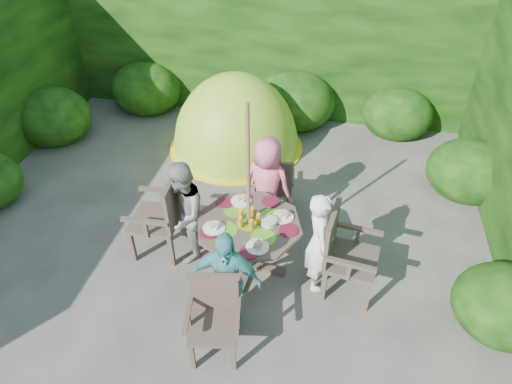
% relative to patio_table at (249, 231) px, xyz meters
% --- Properties ---
extents(ground, '(60.00, 60.00, 0.00)m').
position_rel_patio_table_xyz_m(ground, '(-0.59, 0.32, -0.60)').
color(ground, '#44413D').
rests_on(ground, ground).
extents(hedge_enclosure, '(9.00, 9.00, 2.50)m').
position_rel_patio_table_xyz_m(hedge_enclosure, '(-0.59, 1.66, 0.65)').
color(hedge_enclosure, black).
rests_on(hedge_enclosure, ground).
extents(patio_table, '(1.32, 1.32, 0.86)m').
position_rel_patio_table_xyz_m(patio_table, '(0.00, 0.00, 0.00)').
color(patio_table, '#3B2F26').
rests_on(patio_table, ground).
extents(parasol_pole, '(0.05, 0.05, 2.20)m').
position_rel_patio_table_xyz_m(parasol_pole, '(-0.00, -0.00, 0.50)').
color(parasol_pole, brown).
rests_on(parasol_pole, ground).
extents(garden_chair_right, '(0.63, 0.68, 1.03)m').
position_rel_patio_table_xyz_m(garden_chair_right, '(1.08, -0.08, -0.05)').
color(garden_chair_right, '#3B2F26').
rests_on(garden_chair_right, ground).
extents(garden_chair_left, '(0.60, 0.66, 1.06)m').
position_rel_patio_table_xyz_m(garden_chair_left, '(-1.09, 0.10, -0.04)').
color(garden_chair_left, '#3B2F26').
rests_on(garden_chair_left, ground).
extents(garden_chair_back, '(0.57, 0.52, 0.88)m').
position_rel_patio_table_xyz_m(garden_chair_back, '(0.10, 1.10, -0.13)').
color(garden_chair_back, '#3B2F26').
rests_on(garden_chair_back, ground).
extents(garden_chair_front, '(0.58, 0.54, 0.86)m').
position_rel_patio_table_xyz_m(garden_chair_front, '(-0.11, -1.10, -0.14)').
color(garden_chair_front, '#3B2F26').
rests_on(garden_chair_front, ground).
extents(child_right, '(0.40, 0.52, 1.27)m').
position_rel_patio_table_xyz_m(child_right, '(0.79, -0.06, 0.04)').
color(child_right, white).
rests_on(child_right, ground).
extents(child_left, '(0.61, 0.73, 1.33)m').
position_rel_patio_table_xyz_m(child_left, '(-0.80, 0.06, 0.07)').
color(child_left, gray).
rests_on(child_left, ground).
extents(child_back, '(0.74, 0.58, 1.33)m').
position_rel_patio_table_xyz_m(child_back, '(0.06, 0.80, 0.06)').
color(child_back, '#EF6287').
rests_on(child_back, ground).
extents(child_front, '(0.75, 0.33, 1.26)m').
position_rel_patio_table_xyz_m(child_front, '(-0.07, -0.80, 0.03)').
color(child_front, teal).
rests_on(child_front, ground).
extents(dome_tent, '(2.36, 2.36, 2.53)m').
position_rel_patio_table_xyz_m(dome_tent, '(-0.80, 2.61, -0.60)').
color(dome_tent, '#AABD24').
rests_on(dome_tent, ground).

